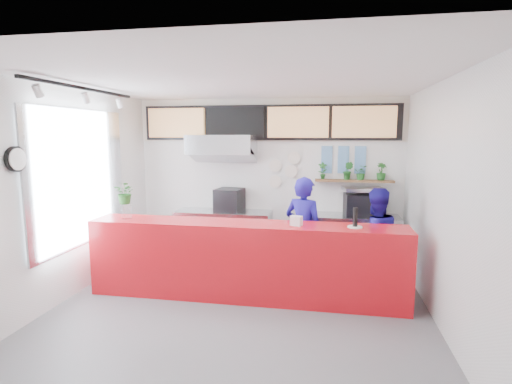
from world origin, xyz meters
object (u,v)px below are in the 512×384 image
Objects in this scene: panini_oven at (229,200)px; staff_right at (374,241)px; service_counter at (245,261)px; espresso_machine at (362,205)px; staff_center at (304,232)px; pepper_mill at (355,217)px.

panini_oven is 2.82m from staff_right.
service_counter is 1.92m from staff_right.
espresso_machine is 0.36× the size of staff_center.
panini_oven is at bearing -15.06° from staff_center.
panini_oven is 0.30× the size of staff_right.
pepper_mill is at bearing 162.46° from staff_center.
service_counter is at bearing -1.79° from staff_right.
espresso_machine is at bearing 82.53° from pepper_mill.
panini_oven is (-0.68, 1.80, 0.56)m from service_counter.
espresso_machine is 2.40× the size of pepper_mill.
staff_right reaches higher than service_counter.
staff_center is at bearing -135.73° from espresso_machine.
panini_oven is at bearing 173.42° from espresso_machine.
staff_right reaches higher than panini_oven.
pepper_mill is (-0.24, -1.81, 0.15)m from espresso_machine.
staff_right is 6.17× the size of pepper_mill.
staff_right reaches higher than pepper_mill.
staff_right is at bearing 59.88° from pepper_mill.
panini_oven reaches higher than service_counter.
panini_oven is 0.78× the size of espresso_machine.
service_counter is 2.64× the size of staff_center.
staff_right is at bearing -18.96° from panini_oven.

